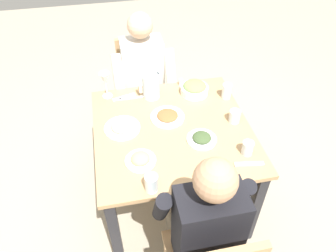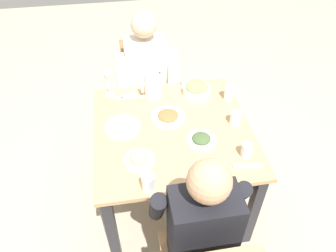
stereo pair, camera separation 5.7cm
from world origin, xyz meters
name	(u,v)px [view 1 (the left image)]	position (x,y,z in m)	size (l,w,h in m)	color
ground_plane	(172,195)	(0.00, 0.00, 0.00)	(8.00, 8.00, 0.00)	#9E937F
dining_table	(172,140)	(0.00, 0.00, 0.61)	(1.00, 1.00, 0.72)	tan
chair_near	(142,83)	(0.09, -0.84, 0.51)	(0.40, 0.40, 0.89)	tan
diner_near	(145,83)	(0.09, -0.63, 0.65)	(0.48, 0.53, 1.19)	silver
diner_far	(202,219)	(-0.02, 0.63, 0.65)	(0.48, 0.53, 1.19)	black
water_pitcher	(151,85)	(0.08, -0.36, 0.81)	(0.16, 0.12, 0.19)	silver
salad_bowl	(195,88)	(-0.24, -0.34, 0.76)	(0.20, 0.20, 0.09)	white
plate_dolmas	(202,138)	(-0.15, 0.14, 0.73)	(0.19, 0.19, 0.04)	white
plate_fries	(140,159)	(0.24, 0.24, 0.74)	(0.18, 0.18, 0.06)	white
plate_rice_curry	(167,116)	(0.01, -0.11, 0.73)	(0.23, 0.23, 0.04)	white
plate_beans	(122,127)	(0.32, -0.06, 0.74)	(0.23, 0.23, 0.05)	white
water_glass_by_pitcher	(227,91)	(-0.44, -0.24, 0.77)	(0.07, 0.07, 0.11)	silver
water_glass_near_left	(248,148)	(-0.39, 0.30, 0.76)	(0.07, 0.07, 0.09)	silver
water_glass_far_left	(235,116)	(-0.41, 0.01, 0.76)	(0.07, 0.07, 0.09)	silver
water_glass_center	(152,183)	(0.21, 0.45, 0.77)	(0.07, 0.07, 0.10)	silver
wine_glass	(105,80)	(0.39, -0.43, 0.86)	(0.08, 0.08, 0.20)	silver
salt_shaker	(181,82)	(-0.16, -0.46, 0.75)	(0.03, 0.03, 0.05)	white
fork_near	(124,97)	(0.27, -0.39, 0.72)	(0.17, 0.03, 0.01)	silver
knife_near	(213,167)	(-0.16, 0.37, 0.72)	(0.18, 0.02, 0.01)	silver
fork_far	(249,164)	(-0.37, 0.38, 0.72)	(0.17, 0.03, 0.01)	silver
knife_far	(132,98)	(0.22, -0.37, 0.72)	(0.18, 0.02, 0.01)	silver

